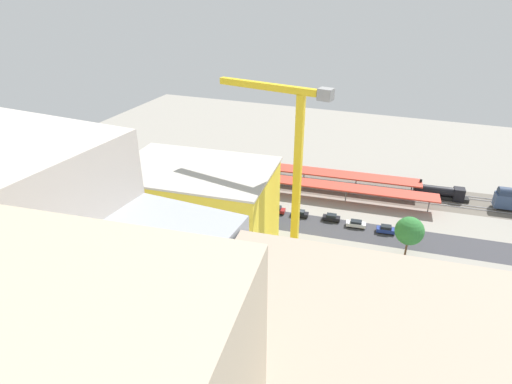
{
  "coord_description": "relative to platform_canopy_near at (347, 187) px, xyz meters",
  "views": [
    {
      "loc": [
        -21.4,
        88.04,
        51.82
      ],
      "look_at": [
        11.28,
        0.7,
        4.87
      ],
      "focal_mm": 29.24,
      "sensor_mm": 36.0,
      "label": 1
    }
  ],
  "objects": [
    {
      "name": "street_asphalt",
      "position": [
        9.39,
        15.51,
        -3.89
      ],
      "size": [
        122.68,
        17.98,
        0.01
      ],
      "primitive_type": "cube",
      "rotation": [
        0.0,
        0.0,
        0.07
      ],
      "color": "#38383D",
      "rests_on": "ground"
    },
    {
      "name": "parked_car_2",
      "position": [
        1.49,
        11.58,
        -3.14
      ],
      "size": [
        4.3,
        2.11,
        1.7
      ],
      "color": "black",
      "rests_on": "ground"
    },
    {
      "name": "locomotive",
      "position": [
        -23.65,
        -10.2,
        -2.18
      ],
      "size": [
        14.18,
        3.48,
        4.85
      ],
      "color": "black",
      "rests_on": "ground"
    },
    {
      "name": "parked_car_1",
      "position": [
        -4.54,
        12.44,
        -3.15
      ],
      "size": [
        4.7,
        2.22,
        1.65
      ],
      "color": "black",
      "rests_on": "ground"
    },
    {
      "name": "parked_car_0",
      "position": [
        -11.39,
        12.67,
        -3.07
      ],
      "size": [
        4.34,
        2.22,
        1.86
      ],
      "color": "black",
      "rests_on": "ground"
    },
    {
      "name": "street_tree_0",
      "position": [
        35.94,
        19.52,
        1.28
      ],
      "size": [
        5.78,
        5.78,
        8.09
      ],
      "color": "brown",
      "rests_on": "ground"
    },
    {
      "name": "track_rails",
      "position": [
        9.39,
        -7.3,
        -3.71
      ],
      "size": [
        122.03,
        16.36,
        0.12
      ],
      "color": "#9E9EA8",
      "rests_on": "ground"
    },
    {
      "name": "street_tree_2",
      "position": [
        15.83,
        19.85,
        1.11
      ],
      "size": [
        5.58,
        5.58,
        7.81
      ],
      "color": "brown",
      "rests_on": "ground"
    },
    {
      "name": "box_truck_0",
      "position": [
        33.05,
        19.78,
        -2.33
      ],
      "size": [
        9.99,
        2.67,
        3.14
      ],
      "color": "black",
      "rests_on": "ground"
    },
    {
      "name": "rail_bed",
      "position": [
        9.39,
        -7.3,
        -3.89
      ],
      "size": [
        123.03,
        22.76,
        0.01
      ],
      "primitive_type": "cube",
      "rotation": [
        0.0,
        0.0,
        0.07
      ],
      "color": "#665E54",
      "rests_on": "ground"
    },
    {
      "name": "box_truck_1",
      "position": [
        19.67,
        21.06,
        -2.25
      ],
      "size": [
        10.13,
        2.95,
        3.32
      ],
      "color": "black",
      "rests_on": "ground"
    },
    {
      "name": "parked_car_6",
      "position": [
        29.94,
        11.94,
        -3.14
      ],
      "size": [
        4.29,
        2.03,
        1.72
      ],
      "color": "black",
      "rests_on": "ground"
    },
    {
      "name": "parked_car_7",
      "position": [
        36.18,
        12.18,
        -3.18
      ],
      "size": [
        4.84,
        2.17,
        1.63
      ],
      "color": "black",
      "rests_on": "ground"
    },
    {
      "name": "parked_car_5",
      "position": [
        22.61,
        12.15,
        -3.07
      ],
      "size": [
        4.28,
        2.02,
        1.86
      ],
      "color": "black",
      "rests_on": "ground"
    },
    {
      "name": "platform_canopy_far",
      "position": [
        5.92,
        -7.4,
        0.04
      ],
      "size": [
        49.17,
        8.91,
        4.14
      ],
      "color": "#C63D2D",
      "rests_on": "ground"
    },
    {
      "name": "freight_coach_far",
      "position": [
        28.24,
        -4.4,
        -0.75
      ],
      "size": [
        16.71,
        4.1,
        5.97
      ],
      "color": "black",
      "rests_on": "ground"
    },
    {
      "name": "street_tree_1",
      "position": [
        -16.08,
        20.33,
        2.09
      ],
      "size": [
        5.95,
        5.95,
        8.97
      ],
      "color": "brown",
      "rests_on": "ground"
    },
    {
      "name": "traffic_light",
      "position": [
        17.72,
        11.19,
        0.89
      ],
      "size": [
        0.5,
        0.36,
        7.31
      ],
      "color": "#333333",
      "rests_on": "ground"
    },
    {
      "name": "street_tree_3",
      "position": [
        24.79,
        20.2,
        2.15
      ],
      "size": [
        6.29,
        6.29,
        9.21
      ],
      "color": "brown",
      "rests_on": "ground"
    },
    {
      "name": "construction_roof_slab",
      "position": [
        24.73,
        35.38,
        16.02
      ],
      "size": [
        31.32,
        22.58,
        0.4
      ],
      "primitive_type": "cube",
      "rotation": [
        0.0,
        0.0,
        0.07
      ],
      "color": "#B7B2A8",
      "rests_on": "construction_building"
    },
    {
      "name": "tower_crane",
      "position": [
        7.13,
        29.53,
        16.86
      ],
      "size": [
        22.57,
        5.97,
        36.09
      ],
      "color": "gray",
      "rests_on": "ground"
    },
    {
      "name": "parked_car_4",
      "position": [
        15.25,
        12.57,
        -3.1
      ],
      "size": [
        4.58,
        2.17,
        1.78
      ],
      "color": "black",
      "rests_on": "ground"
    },
    {
      "name": "parked_car_3",
      "position": [
        9.22,
        12.29,
        -3.17
      ],
      "size": [
        4.35,
        2.16,
        1.64
      ],
      "color": "black",
      "rests_on": "ground"
    },
    {
      "name": "construction_building",
      "position": [
        24.73,
        35.38,
        5.96
      ],
      "size": [
        30.68,
        21.94,
        19.72
      ],
      "primitive_type": "cube",
      "rotation": [
        0.0,
        0.0,
        0.07
      ],
      "color": "yellow",
      "rests_on": "ground"
    },
    {
      "name": "platform_canopy_near",
      "position": [
        0.0,
        0.0,
        0.0
      ],
      "size": [
        45.98,
        8.27,
        4.1
      ],
      "color": "#C63D2D",
      "rests_on": "ground"
    },
    {
      "name": "ground_plane",
      "position": [
        9.39,
        11.89,
        -3.89
      ],
      "size": [
        195.76,
        195.76,
        0.0
      ],
      "primitive_type": "plane",
      "color": "gray",
      "rests_on": "ground"
    }
  ]
}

